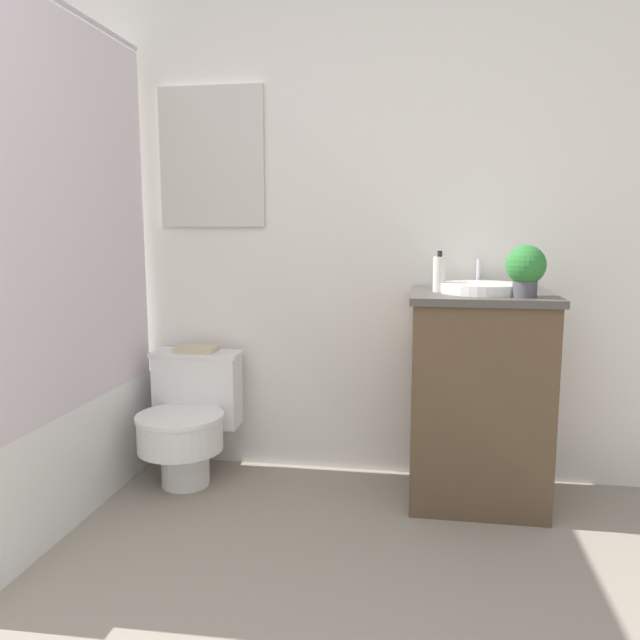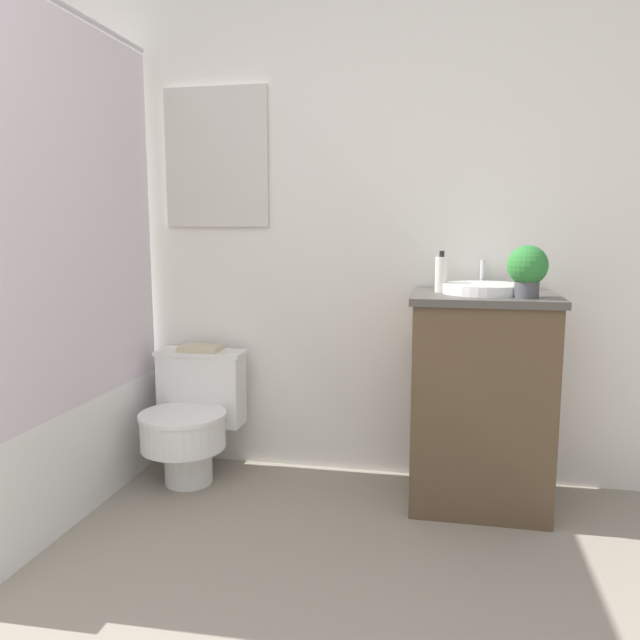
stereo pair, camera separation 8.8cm
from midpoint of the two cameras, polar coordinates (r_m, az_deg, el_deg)
name	(u,v)px [view 2 (the right image)]	position (r m, az deg, el deg)	size (l,w,h in m)	color
wall_back	(276,207)	(2.99, -3.18, 10.24)	(3.49, 0.07, 2.50)	white
shower_area	(19,442)	(2.87, -25.01, -10.07)	(0.63, 1.39, 1.98)	white
toilet	(192,417)	(2.96, -10.80, -8.70)	(0.42, 0.50, 0.58)	white
vanity	(480,400)	(2.72, 15.37, -7.06)	(0.58, 0.48, 0.89)	brown
sink	(484,289)	(2.66, 15.73, 2.79)	(0.34, 0.37, 0.13)	white
soap_bottle	(441,274)	(2.66, 11.96, 4.13)	(0.05, 0.05, 0.17)	silver
potted_plant	(528,269)	(2.53, 19.39, 4.46)	(0.15, 0.15, 0.20)	#4C4C51
book_on_tank	(201,348)	(3.00, -10.05, -2.55)	(0.19, 0.13, 0.02)	beige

